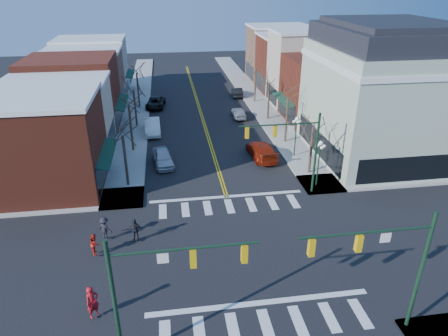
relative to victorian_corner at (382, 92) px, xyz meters
name	(u,v)px	position (x,y,z in m)	size (l,w,h in m)	color
ground	(244,253)	(-16.50, -14.50, -6.66)	(160.00, 160.00, 0.00)	black
sidewalk_left	(131,147)	(-25.25, 5.50, -6.58)	(3.50, 70.00, 0.15)	#9E9B93
sidewalk_right	(285,138)	(-7.75, 5.50, -6.58)	(3.50, 70.00, 0.15)	#9E9B93
bldg_left_brick_a	(39,146)	(-32.00, -2.75, -2.66)	(10.00, 8.50, 8.00)	maroon
bldg_left_stucco_a	(59,119)	(-32.00, 5.00, -2.91)	(10.00, 7.00, 7.50)	#BFB49E
bldg_left_brick_b	(74,94)	(-32.00, 13.00, -2.41)	(10.00, 9.00, 8.50)	maroon
bldg_left_tan	(85,81)	(-32.00, 21.25, -2.76)	(10.00, 7.50, 7.80)	#926950
bldg_left_stucco_b	(93,68)	(-32.00, 29.00, -2.56)	(10.00, 8.00, 8.20)	#BFB49E
bldg_right_brick_a	(326,90)	(-1.00, 11.25, -2.66)	(10.00, 8.50, 8.00)	maroon
bldg_right_stucco	(307,69)	(-1.00, 19.00, -1.66)	(10.00, 7.00, 10.00)	#BFB49E
bldg_right_brick_b	(291,64)	(-1.00, 26.50, -2.41)	(10.00, 8.00, 8.50)	maroon
bldg_right_tan	(278,54)	(-1.00, 34.50, -2.16)	(10.00, 8.00, 9.00)	#926950
victorian_corner	(382,92)	(0.00, 0.00, 0.00)	(12.25, 14.25, 13.30)	#AABAA1
traffic_mast_near_left	(155,283)	(-22.05, -21.90, -1.95)	(6.60, 0.28, 7.20)	#14331E
traffic_mast_near_right	(389,259)	(-10.95, -21.90, -1.95)	(6.60, 0.28, 7.20)	#14331E
traffic_mast_far_right	(295,144)	(-10.95, -7.10, -1.95)	(6.60, 0.28, 7.20)	#14331E
lamppost_corner	(319,156)	(-8.30, -6.00, -3.70)	(0.36, 0.36, 4.33)	#14331E
lamppost_midblock	(296,130)	(-8.30, 0.50, -3.70)	(0.36, 0.36, 4.33)	#14331E
tree_left_a	(126,162)	(-24.90, -3.50, -4.28)	(0.24, 0.24, 4.76)	#382B21
tree_left_b	(131,129)	(-24.90, 4.50, -4.14)	(0.24, 0.24, 5.04)	#382B21
tree_left_c	(135,108)	(-24.90, 12.50, -4.38)	(0.24, 0.24, 4.55)	#382B21
tree_left_d	(138,90)	(-24.90, 20.50, -4.21)	(0.24, 0.24, 4.90)	#382B21
tree_right_a	(311,151)	(-8.10, -3.50, -4.35)	(0.24, 0.24, 4.62)	#382B21
tree_right_b	(286,120)	(-8.10, 4.50, -4.07)	(0.24, 0.24, 5.18)	#382B21
tree_right_c	(269,102)	(-8.10, 12.50, -4.24)	(0.24, 0.24, 4.83)	#382B21
tree_right_d	(255,86)	(-8.10, 20.50, -4.17)	(0.24, 0.24, 4.97)	#382B21
car_left_near	(163,158)	(-21.76, 0.51, -5.89)	(1.81, 4.51, 1.54)	#BCBBC1
car_left_mid	(152,126)	(-22.90, 9.64, -5.82)	(1.78, 5.10, 1.68)	white
car_left_far	(156,103)	(-22.61, 19.98, -5.95)	(2.36, 5.11, 1.42)	black
car_right_near	(262,150)	(-11.70, 0.76, -5.86)	(2.25, 5.53, 1.60)	#9B240E
car_right_mid	(239,113)	(-11.70, 13.84, -5.97)	(1.63, 4.05, 1.38)	silver
car_right_far	(237,92)	(-10.10, 24.05, -5.97)	(1.45, 4.16, 1.37)	black
pedestrian_red_a	(93,302)	(-25.67, -18.85, -5.52)	(0.72, 0.47, 1.97)	red
pedestrian_red_b	(95,244)	(-26.37, -13.21, -5.74)	(0.74, 0.58, 1.53)	red
pedestrian_dark_a	(135,229)	(-23.80, -12.04, -5.65)	(1.00, 0.42, 1.71)	black
pedestrian_dark_b	(105,228)	(-25.89, -11.53, -5.67)	(1.09, 0.62, 1.68)	black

